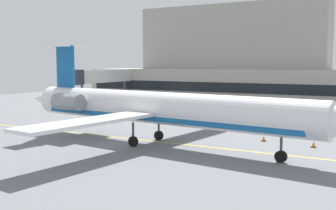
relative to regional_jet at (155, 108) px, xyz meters
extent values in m
cube|color=slate|center=(-2.98, -0.79, -3.39)|extent=(120.00, 120.00, 0.10)
cube|color=yellow|center=(-2.98, 1.30, -3.34)|extent=(108.00, 0.24, 0.01)
cube|color=red|center=(-15.36, 7.61, -3.34)|extent=(0.30, 8.00, 0.01)
cube|color=#ADA89E|center=(-4.66, 44.58, -0.21)|extent=(70.38, 10.75, 6.26)
cube|color=#9F9A91|center=(-10.49, 47.27, 9.24)|extent=(37.41, 7.52, 12.64)
cube|color=black|center=(-4.66, 39.16, -0.36)|extent=(67.57, 0.12, 1.81)
cube|color=silver|center=(-29.94, 31.50, 1.65)|extent=(1.40, 15.41, 2.40)
cube|color=#2D333D|center=(-29.94, 22.90, 1.65)|extent=(2.40, 2.00, 2.64)
cylinder|color=#4C4C51|center=(-29.94, 37.71, -1.44)|extent=(0.44, 0.44, 3.79)
cylinder|color=#4C4C51|center=(-29.94, 24.60, -1.44)|extent=(0.44, 0.44, 3.79)
cylinder|color=white|center=(0.53, -0.06, 0.04)|extent=(30.01, 6.33, 2.90)
cube|color=#145999|center=(0.53, -0.06, -0.76)|extent=(27.01, 5.70, 0.52)
cone|color=white|center=(-15.61, 1.82, 0.04)|extent=(4.03, 2.88, 2.46)
cube|color=white|center=(0.58, 7.69, -0.39)|extent=(4.27, 12.75, 0.28)
cube|color=white|center=(-1.20, -7.62, -0.39)|extent=(4.27, 12.75, 0.28)
cylinder|color=gray|center=(-8.70, 3.31, 0.26)|extent=(3.64, 1.99, 1.59)
cylinder|color=gray|center=(-9.23, -1.23, 0.26)|extent=(3.64, 1.99, 1.59)
cube|color=#145999|center=(-11.94, 1.39, 3.69)|extent=(2.62, 0.54, 4.39)
cube|color=white|center=(-11.94, 1.39, 5.88)|extent=(2.55, 4.84, 0.20)
cylinder|color=#3F3F44|center=(11.81, -1.37, -1.92)|extent=(0.20, 0.20, 1.48)
cylinder|color=black|center=(11.81, -1.37, -2.89)|extent=(0.93, 0.45, 0.90)
cylinder|color=#3F3F44|center=(-0.74, 1.98, -1.92)|extent=(0.20, 0.20, 1.48)
cylinder|color=black|center=(-0.74, 1.98, -2.89)|extent=(0.93, 0.45, 0.90)
cylinder|color=#3F3F44|center=(-1.17, -1.76, -1.92)|extent=(0.20, 0.20, 1.48)
cylinder|color=black|center=(-1.17, -1.76, -2.89)|extent=(0.93, 0.45, 0.90)
cube|color=#19389E|center=(4.09, 17.43, -2.64)|extent=(3.50, 3.30, 0.70)
cube|color=navy|center=(4.75, 17.95, -1.80)|extent=(1.97, 2.04, 0.99)
cylinder|color=black|center=(4.35, 18.81, -2.99)|extent=(0.72, 0.65, 0.70)
cylinder|color=black|center=(5.48, 17.36, -2.99)|extent=(0.72, 0.65, 0.70)
cylinder|color=black|center=(2.69, 17.51, -2.99)|extent=(0.72, 0.65, 0.70)
cylinder|color=black|center=(3.82, 16.06, -2.99)|extent=(0.72, 0.65, 0.70)
cylinder|color=white|center=(-22.58, 27.48, -1.83)|extent=(6.45, 3.42, 2.32)
sphere|color=white|center=(-19.57, 28.05, -1.83)|extent=(2.27, 2.27, 2.27)
sphere|color=white|center=(-25.59, 26.90, -1.83)|extent=(2.27, 2.27, 2.27)
cube|color=#59595B|center=(-24.42, 27.48, -3.16)|extent=(0.60, 2.09, 0.35)
cube|color=#59595B|center=(-20.74, 27.48, -3.16)|extent=(0.60, 2.09, 0.35)
cone|color=orange|center=(-12.89, 7.12, -3.06)|extent=(0.36, 0.36, 0.55)
cube|color=black|center=(-12.89, 7.12, -3.32)|extent=(0.47, 0.47, 0.04)
cone|color=orange|center=(8.26, 6.38, -3.06)|extent=(0.36, 0.36, 0.55)
cube|color=black|center=(8.26, 6.38, -3.32)|extent=(0.47, 0.47, 0.04)
cone|color=orange|center=(-3.05, 0.76, -3.06)|extent=(0.36, 0.36, 0.55)
cube|color=black|center=(-3.05, 0.76, -3.32)|extent=(0.47, 0.47, 0.04)
cone|color=orange|center=(12.93, 5.66, -3.06)|extent=(0.36, 0.36, 0.55)
cube|color=black|center=(12.93, 5.66, -3.32)|extent=(0.47, 0.47, 0.04)
camera|label=1|loc=(19.18, -31.76, 4.01)|focal=44.08mm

